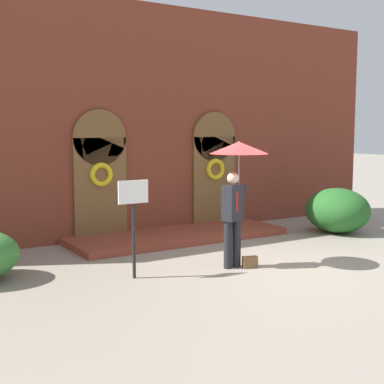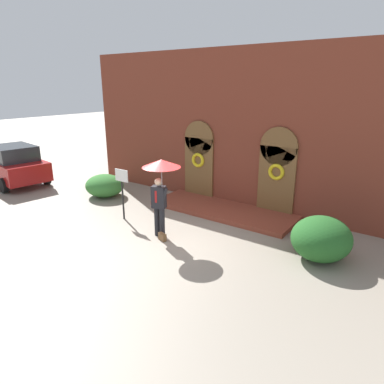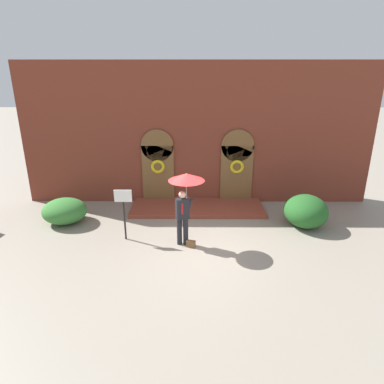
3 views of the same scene
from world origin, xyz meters
The scene contains 8 objects.
ground_plane centered at (0.00, 0.00, 0.00)m, with size 80.00×80.00×0.00m, color gray.
building_facade centered at (0.00, 4.15, 2.68)m, with size 14.00×2.30×5.60m.
person_with_umbrella centered at (-0.39, 0.24, 1.91)m, with size 1.10×1.10×2.36m.
handbag centered at (-0.22, 0.04, 0.11)m, with size 0.28×0.12×0.22m, color brown.
sign_post centered at (-2.37, 0.57, 1.16)m, with size 0.56×0.06×1.72m.
shrub_left centered at (-4.81, 1.85, 0.45)m, with size 1.58×1.47×0.89m, color #387A33.
shrub_right centered at (3.82, 1.64, 0.56)m, with size 1.52×1.69×1.12m, color #235B23.
parked_car centered at (-9.67, 0.74, 0.88)m, with size 4.31×2.45×1.76m.
Camera 2 is at (5.80, -6.86, 4.37)m, focal length 32.00 mm.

